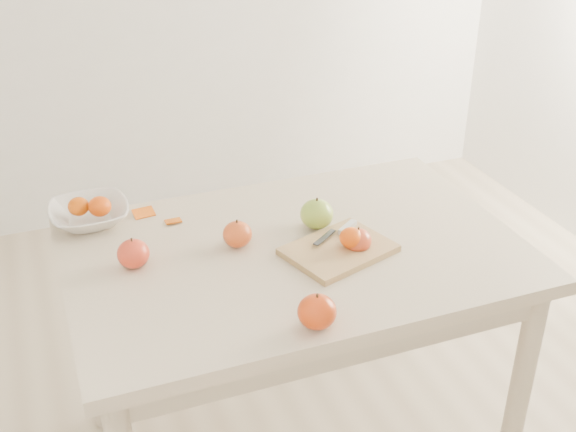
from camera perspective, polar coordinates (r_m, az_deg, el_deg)
name	(u,v)px	position (r m, az deg, el deg)	size (l,w,h in m)	color
table	(295,278)	(1.98, 0.52, -4.95)	(1.20, 0.80, 0.75)	beige
cutting_board	(339,250)	(1.90, 4.02, -2.69)	(0.27, 0.20, 0.02)	tan
board_tangerine	(351,238)	(1.88, 5.02, -1.72)	(0.06, 0.06, 0.05)	#E05507
fruit_bowl	(89,214)	(2.10, -15.43, 0.13)	(0.22, 0.22, 0.05)	silver
bowl_tangerine_near	(79,206)	(2.10, -16.22, 0.74)	(0.06, 0.06, 0.05)	#CE6107
bowl_tangerine_far	(100,206)	(2.08, -14.66, 0.75)	(0.06, 0.06, 0.06)	#E24308
orange_peel_a	(144,214)	(2.12, -11.32, 0.16)	(0.06, 0.04, 0.00)	#E05E0F
orange_peel_b	(173,222)	(2.06, -9.06, -0.45)	(0.04, 0.04, 0.00)	#C5550D
paring_knife	(344,229)	(1.96, 4.43, -1.03)	(0.16, 0.09, 0.01)	silver
apple_green	(317,214)	(2.00, 2.29, 0.16)	(0.09, 0.09, 0.08)	#70A22D
apple_red_c	(317,312)	(1.62, 2.30, -7.57)	(0.09, 0.09, 0.08)	#A00D02
apple_red_a	(237,234)	(1.92, -4.02, -1.44)	(0.08, 0.08, 0.07)	maroon
apple_red_e	(358,241)	(1.90, 5.55, -1.95)	(0.07, 0.07, 0.06)	maroon
apple_red_b	(133,254)	(1.87, -12.13, -2.92)	(0.08, 0.08, 0.07)	#9C0D10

